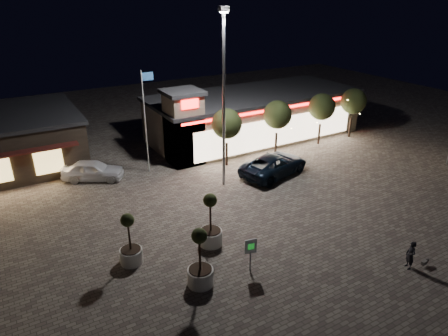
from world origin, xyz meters
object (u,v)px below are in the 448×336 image
pickup_truck (274,164)px  pedestrian (411,255)px  planter_left (131,248)px  planter_mid (200,267)px  white_sedan (93,170)px  valet_sign (251,249)px

pickup_truck → pedestrian: 12.90m
planter_left → planter_mid: size_ratio=0.93×
white_sedan → planter_left: size_ratio=1.53×
pedestrian → planter_left: 14.51m
pickup_truck → pedestrian: bearing=161.6°
pedestrian → valet_sign: (-7.27, 3.94, 0.54)m
pickup_truck → valet_sign: 12.08m
pedestrian → valet_sign: size_ratio=0.83×
planter_left → valet_sign: (5.07, -3.69, 0.41)m
white_sedan → pedestrian: 22.26m
pickup_truck → planter_mid: bearing=113.8°
planter_left → valet_sign: 6.29m
white_sedan → valet_sign: bearing=-135.4°
planter_left → valet_sign: bearing=-36.0°
pickup_truck → white_sedan: 13.90m
valet_sign → pickup_truck: bearing=47.7°
pickup_truck → planter_left: planter_left is taller
pedestrian → planter_mid: size_ratio=0.50×
white_sedan → pickup_truck: bearing=-87.7°
valet_sign → white_sedan: bearing=106.2°
white_sedan → planter_mid: 14.78m
planter_left → planter_mid: planter_mid is taller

